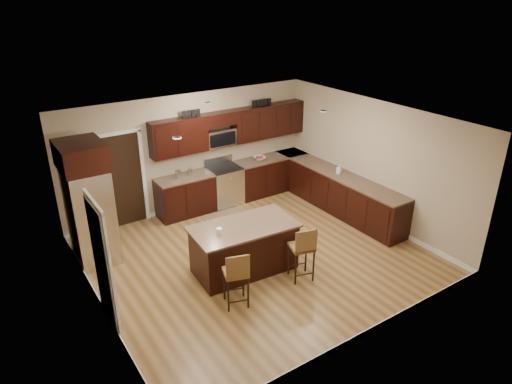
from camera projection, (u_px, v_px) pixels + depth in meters
floor at (257, 256)px, 8.90m from camera, size 6.00×6.00×0.00m
ceiling at (258, 122)px, 7.80m from camera, size 6.00×6.00×0.00m
wall_back at (191, 152)px, 10.44m from camera, size 6.00×0.00×6.00m
wall_left at (91, 239)px, 6.84m from camera, size 0.00×5.50×5.50m
wall_right at (373, 162)px, 9.86m from camera, size 0.00×5.50×5.50m
base_cabinets at (290, 188)px, 10.77m from camera, size 4.02×3.96×0.92m
upper_cabinets at (233, 126)px, 10.64m from camera, size 4.00×0.33×0.80m
range at (224, 185)px, 10.92m from camera, size 0.76×0.64×1.11m
microwave at (220, 138)px, 10.56m from camera, size 0.76×0.31×0.40m
doorway at (122, 181)px, 9.73m from camera, size 0.85×0.03×2.06m
pantry_door at (102, 267)px, 6.76m from camera, size 0.03×0.80×2.04m
letter_decor at (228, 108)px, 10.38m from camera, size 2.20×0.03×0.15m
island at (244, 249)px, 8.33m from camera, size 1.97×1.13×0.92m
stool_left at (236, 273)px, 7.27m from camera, size 0.48×0.48×1.02m
stool_right at (303, 248)px, 7.94m from camera, size 0.49×0.49×1.05m
refrigerator at (89, 202)px, 8.36m from camera, size 0.79×1.00×2.35m
floor_mat at (227, 217)px, 10.42m from camera, size 1.02×0.69×0.01m
fruit_bowl at (259, 158)px, 11.23m from camera, size 0.38×0.38×0.07m
soap_bottle at (339, 169)px, 10.37m from camera, size 0.12×0.12×0.21m
canister_tall at (178, 174)px, 10.11m from camera, size 0.12×0.12×0.20m
canister_short at (190, 172)px, 10.26m from camera, size 0.11×0.11×0.16m
island_jar at (219, 231)px, 7.85m from camera, size 0.10×0.10×0.10m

